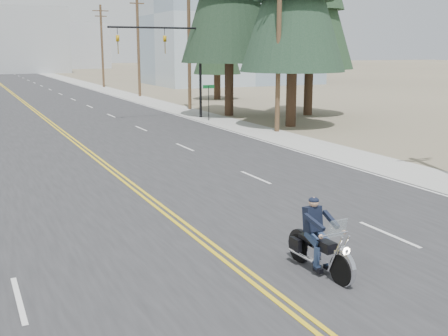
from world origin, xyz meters
TOP-DOWN VIEW (x-y plane):
  - ground_plane at (0.00, 0.00)m, footprint 400.00×400.00m
  - road at (0.00, 70.00)m, footprint 20.00×200.00m
  - sidewalk_right at (11.50, 70.00)m, footprint 3.00×200.00m
  - traffic_mast_right at (8.98, 32.00)m, footprint 7.10×0.26m
  - street_sign at (10.80, 30.00)m, footprint 0.90×0.06m
  - utility_pole_b at (12.50, 23.00)m, footprint 2.20×0.30m
  - utility_pole_c at (12.50, 38.00)m, footprint 2.20×0.30m
  - utility_pole_d at (12.50, 53.00)m, footprint 2.20×0.30m
  - utility_pole_e at (12.50, 70.00)m, footprint 2.20×0.30m
  - glass_building at (32.00, 70.00)m, footprint 24.00×16.00m
  - haze_bldg_b at (8.00, 125.00)m, footprint 18.00×14.00m
  - haze_bldg_c at (40.00, 110.00)m, footprint 16.00×12.00m
  - haze_bldg_e at (25.00, 150.00)m, footprint 14.00×14.00m
  - motorcyclist at (1.62, 2.56)m, footprint 1.08×2.33m
  - conifer_far at (18.79, 45.99)m, footprint 4.93×4.93m

SIDE VIEW (x-z plane):
  - ground_plane at x=0.00m, z-range 0.00..0.00m
  - road at x=0.00m, z-range 0.00..0.01m
  - sidewalk_right at x=11.50m, z-range 0.00..0.01m
  - motorcyclist at x=1.62m, z-range 0.00..1.79m
  - street_sign at x=10.80m, z-range 0.49..3.12m
  - traffic_mast_right at x=8.98m, z-range 1.44..8.44m
  - utility_pole_c at x=12.50m, z-range 0.23..11.23m
  - utility_pole_e at x=12.50m, z-range 0.23..11.23m
  - utility_pole_b at x=12.50m, z-range 0.23..11.73m
  - utility_pole_d at x=12.50m, z-range 0.23..11.73m
  - haze_bldg_e at x=25.00m, z-range 0.00..12.00m
  - haze_bldg_b at x=8.00m, z-range 0.00..14.00m
  - conifer_far at x=18.79m, z-range 0.97..14.17m
  - haze_bldg_c at x=40.00m, z-range 0.00..18.00m
  - glass_building at x=32.00m, z-range 0.00..20.00m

